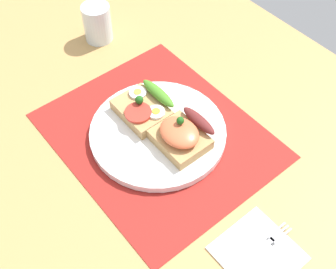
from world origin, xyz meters
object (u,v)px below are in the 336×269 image
plate (158,132)px  sandwich_salmon (182,135)px  fork (259,251)px  sandwich_egg_tomato (144,108)px  napkin (258,253)px  drinking_glass (97,23)px

plate → sandwich_salmon: (4.98, 1.57, 2.86)cm
sandwich_salmon → fork: bearing=-9.6°
sandwich_egg_tomato → napkin: bearing=-5.1°
napkin → fork: fork is taller
plate → fork: size_ratio=1.75×
sandwich_egg_tomato → sandwich_salmon: (9.90, 1.11, 0.53)cm
sandwich_egg_tomato → drinking_glass: 27.12cm
plate → napkin: 28.39cm
sandwich_salmon → napkin: 23.92cm
sandwich_salmon → fork: 23.82cm
sandwich_egg_tomato → sandwich_salmon: sandwich_salmon is taller
plate → sandwich_salmon: 5.95cm
sandwich_egg_tomato → drinking_glass: size_ratio=1.21×
sandwich_egg_tomato → sandwich_salmon: size_ratio=1.08×
sandwich_egg_tomato → fork: size_ratio=0.70×
sandwich_egg_tomato → fork: bearing=-4.9°
napkin → fork: size_ratio=0.80×
sandwich_salmon → drinking_glass: drinking_glass is taller
fork → sandwich_salmon: bearing=170.4°
plate → fork: (28.26, -2.39, -0.28)cm
sandwich_salmon → napkin: sandwich_salmon is taller
plate → drinking_glass: drinking_glass is taller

